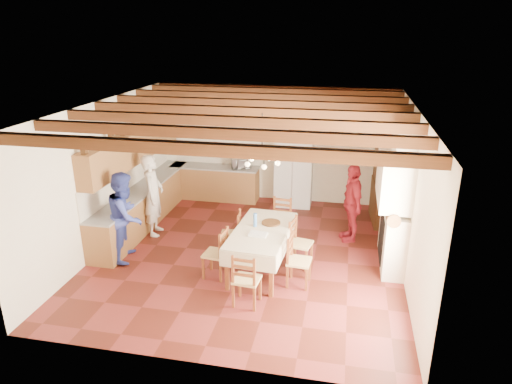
% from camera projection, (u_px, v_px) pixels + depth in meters
% --- Properties ---
extents(floor, '(6.00, 6.50, 0.02)m').
position_uv_depth(floor, '(248.00, 255.00, 9.29)').
color(floor, '#4B1911').
rests_on(floor, ground).
extents(ceiling, '(6.00, 6.50, 0.02)m').
position_uv_depth(ceiling, '(247.00, 106.00, 8.25)').
color(ceiling, silver).
rests_on(ceiling, ground).
extents(wall_back, '(6.00, 0.02, 3.00)m').
position_uv_depth(wall_back, '(275.00, 144.00, 11.77)').
color(wall_back, white).
rests_on(wall_back, ground).
extents(wall_front, '(6.00, 0.02, 3.00)m').
position_uv_depth(wall_front, '(192.00, 268.00, 5.77)').
color(wall_front, white).
rests_on(wall_front, ground).
extents(wall_left, '(0.02, 6.50, 3.00)m').
position_uv_depth(wall_left, '(105.00, 175.00, 9.33)').
color(wall_left, white).
rests_on(wall_left, ground).
extents(wall_right, '(0.02, 6.50, 3.00)m').
position_uv_depth(wall_right, '(411.00, 196.00, 8.21)').
color(wall_right, white).
rests_on(wall_right, ground).
extents(ceiling_beams, '(6.00, 6.30, 0.16)m').
position_uv_depth(ceiling_beams, '(247.00, 112.00, 8.29)').
color(ceiling_beams, '#381F0F').
rests_on(ceiling_beams, ground).
extents(lower_cabinets_left, '(0.60, 4.30, 0.86)m').
position_uv_depth(lower_cabinets_left, '(145.00, 206.00, 10.61)').
color(lower_cabinets_left, brown).
rests_on(lower_cabinets_left, ground).
extents(lower_cabinets_back, '(2.30, 0.60, 0.86)m').
position_uv_depth(lower_cabinets_back, '(215.00, 183.00, 12.14)').
color(lower_cabinets_back, brown).
rests_on(lower_cabinets_back, ground).
extents(countertop_left, '(0.62, 4.30, 0.04)m').
position_uv_depth(countertop_left, '(143.00, 188.00, 10.46)').
color(countertop_left, slate).
rests_on(countertop_left, lower_cabinets_left).
extents(countertop_back, '(2.34, 0.62, 0.04)m').
position_uv_depth(countertop_back, '(215.00, 167.00, 11.99)').
color(countertop_back, slate).
rests_on(countertop_back, lower_cabinets_back).
extents(backsplash_left, '(0.03, 4.30, 0.60)m').
position_uv_depth(backsplash_left, '(130.00, 174.00, 10.40)').
color(backsplash_left, white).
rests_on(backsplash_left, ground).
extents(backsplash_back, '(2.30, 0.03, 0.60)m').
position_uv_depth(backsplash_back, '(217.00, 152.00, 12.14)').
color(backsplash_back, white).
rests_on(backsplash_back, ground).
extents(upper_cabinets, '(0.35, 4.20, 0.70)m').
position_uv_depth(upper_cabinets, '(134.00, 146.00, 10.15)').
color(upper_cabinets, brown).
rests_on(upper_cabinets, ground).
extents(fireplace, '(0.56, 1.60, 2.80)m').
position_uv_depth(fireplace, '(393.00, 196.00, 8.48)').
color(fireplace, beige).
rests_on(fireplace, ground).
extents(wall_picture, '(0.34, 0.03, 0.42)m').
position_uv_depth(wall_picture, '(337.00, 134.00, 11.33)').
color(wall_picture, black).
rests_on(wall_picture, ground).
extents(refrigerator, '(0.93, 0.77, 1.85)m').
position_uv_depth(refrigerator, '(294.00, 170.00, 11.61)').
color(refrigerator, silver).
rests_on(refrigerator, floor).
extents(hutch, '(0.59, 1.23, 2.17)m').
position_uv_depth(hutch, '(386.00, 178.00, 10.48)').
color(hutch, '#33200F').
rests_on(hutch, floor).
extents(dining_table, '(1.10, 1.97, 0.83)m').
position_uv_depth(dining_table, '(262.00, 234.00, 8.46)').
color(dining_table, white).
rests_on(dining_table, floor).
extents(chandelier, '(0.47, 0.47, 0.03)m').
position_uv_depth(chandelier, '(262.00, 156.00, 7.94)').
color(chandelier, black).
rests_on(chandelier, ground).
extents(chair_left_near, '(0.45, 0.47, 0.96)m').
position_uv_depth(chair_left_near, '(215.00, 253.00, 8.33)').
color(chair_left_near, brown).
rests_on(chair_left_near, floor).
extents(chair_left_far, '(0.45, 0.47, 0.96)m').
position_uv_depth(chair_left_far, '(231.00, 234.00, 9.08)').
color(chair_left_far, brown).
rests_on(chair_left_far, floor).
extents(chair_right_near, '(0.43, 0.45, 0.96)m').
position_uv_depth(chair_right_near, '(299.00, 260.00, 8.06)').
color(chair_right_near, brown).
rests_on(chair_right_near, floor).
extents(chair_right_far, '(0.48, 0.49, 0.96)m').
position_uv_depth(chair_right_far, '(301.00, 243.00, 8.70)').
color(chair_right_far, brown).
rests_on(chair_right_far, floor).
extents(chair_end_near, '(0.45, 0.44, 0.96)m').
position_uv_depth(chair_end_near, '(247.00, 278.00, 7.48)').
color(chair_end_near, brown).
rests_on(chair_end_near, floor).
extents(chair_end_far, '(0.47, 0.45, 0.96)m').
position_uv_depth(chair_end_far, '(280.00, 221.00, 9.68)').
color(chair_end_far, brown).
rests_on(chair_end_far, floor).
extents(person_man, '(0.54, 0.73, 1.81)m').
position_uv_depth(person_man, '(153.00, 195.00, 9.92)').
color(person_man, silver).
rests_on(person_man, floor).
extents(person_woman_blue, '(0.83, 0.98, 1.79)m').
position_uv_depth(person_woman_blue, '(126.00, 216.00, 8.87)').
color(person_woman_blue, '#3341A0').
rests_on(person_woman_blue, floor).
extents(person_woman_red, '(0.66, 1.07, 1.69)m').
position_uv_depth(person_woman_red, '(352.00, 203.00, 9.66)').
color(person_woman_red, '#A41F2B').
rests_on(person_woman_red, floor).
extents(microwave, '(0.57, 0.47, 0.27)m').
position_uv_depth(microwave, '(241.00, 163.00, 11.80)').
color(microwave, silver).
rests_on(microwave, countertop_back).
extents(fridge_vase, '(0.34, 0.34, 0.31)m').
position_uv_depth(fridge_vase, '(295.00, 128.00, 11.24)').
color(fridge_vase, '#33200F').
rests_on(fridge_vase, refrigerator).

